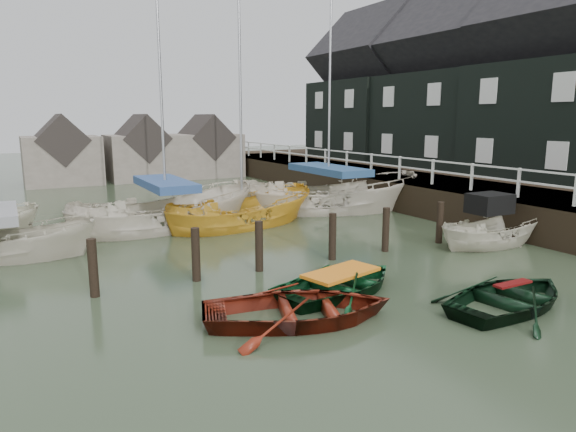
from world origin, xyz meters
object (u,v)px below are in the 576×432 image
sailboat_b (167,226)px  sailboat_d (328,209)px  rowboat_dkgreen (511,307)px  rowboat_red (299,321)px  rowboat_green (341,293)px  sailboat_c (242,225)px  motorboat (491,242)px  sailboat_a (0,255)px

sailboat_b → sailboat_d: (7.44, 0.15, -0.00)m
rowboat_dkgreen → rowboat_red: bearing=62.3°
rowboat_red → rowboat_dkgreen: size_ratio=1.10×
rowboat_red → rowboat_green: rowboat_red is taller
sailboat_c → sailboat_b: bearing=60.7°
motorboat → rowboat_dkgreen: bearing=135.7°
rowboat_green → rowboat_red: bearing=106.5°
rowboat_dkgreen → motorboat: 5.93m
motorboat → sailboat_c: (-5.95, 6.89, -0.09)m
rowboat_red → sailboat_c: (2.85, 9.42, 0.01)m
rowboat_green → sailboat_b: size_ratio=0.31×
motorboat → sailboat_a: bearing=68.8°
rowboat_dkgreen → sailboat_a: size_ratio=0.31×
rowboat_green → sailboat_d: 11.12m
rowboat_green → sailboat_a: bearing=29.8°
rowboat_green → motorboat: size_ratio=0.86×
rowboat_red → rowboat_dkgreen: bearing=-90.7°
rowboat_green → sailboat_c: bearing=-21.4°
rowboat_red → sailboat_c: bearing=1.7°
rowboat_dkgreen → sailboat_c: 11.14m
sailboat_a → sailboat_d: (13.03, 1.94, -0.01)m
rowboat_dkgreen → sailboat_c: sailboat_c is taller
rowboat_red → sailboat_a: (-5.48, 8.58, 0.07)m
motorboat → sailboat_c: sailboat_c is taller
rowboat_green → sailboat_c: sailboat_c is taller
motorboat → sailboat_a: (-14.28, 6.04, -0.03)m
motorboat → sailboat_a: sailboat_a is taller
sailboat_a → sailboat_d: size_ratio=0.94×
sailboat_a → sailboat_b: size_ratio=0.99×
motorboat → sailboat_d: bearing=10.6°
rowboat_green → motorboat: motorboat is taller
sailboat_c → sailboat_d: sailboat_d is taller
sailboat_d → rowboat_dkgreen: bearing=-172.3°
sailboat_a → sailboat_c: size_ratio=1.01×
sailboat_a → sailboat_b: 5.87m
rowboat_red → rowboat_dkgreen: (4.54, -1.59, 0.00)m
sailboat_b → sailboat_c: (2.74, -0.93, -0.05)m
motorboat → rowboat_red: bearing=107.8°
rowboat_green → sailboat_a: 10.45m
sailboat_d → rowboat_green: bearing=170.2°
sailboat_a → sailboat_d: bearing=-60.6°
sailboat_b → rowboat_dkgreen: bearing=-167.7°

